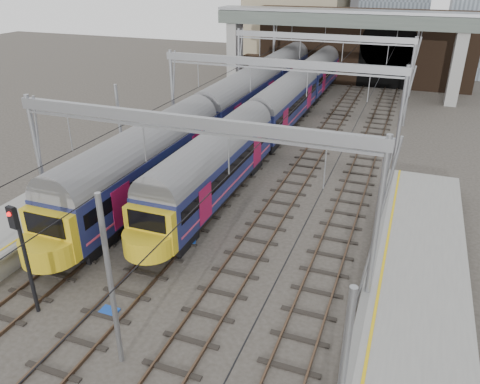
% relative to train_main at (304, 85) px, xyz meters
% --- Properties ---
extents(tracks, '(14.40, 80.00, 0.22)m').
position_rel_train_main_xyz_m(tracks, '(2.00, -23.75, -2.40)').
color(tracks, '#4C3828').
rests_on(tracks, ground).
extents(overhead_line, '(16.80, 80.00, 8.00)m').
position_rel_train_main_xyz_m(overhead_line, '(2.00, -17.26, 4.14)').
color(overhead_line, gray).
rests_on(overhead_line, ground).
extents(retaining_wall, '(28.00, 2.75, 9.00)m').
position_rel_train_main_xyz_m(retaining_wall, '(3.40, 13.19, 1.91)').
color(retaining_wall, '#2F1F15').
rests_on(retaining_wall, ground).
extents(overbridge, '(28.00, 3.00, 9.25)m').
position_rel_train_main_xyz_m(overbridge, '(2.00, 7.25, 4.84)').
color(overbridge, gray).
rests_on(overbridge, ground).
extents(train_main, '(2.69, 62.32, 4.67)m').
position_rel_train_main_xyz_m(train_main, '(0.00, 0.00, 0.00)').
color(train_main, black).
rests_on(train_main, ground).
extents(train_second, '(2.91, 67.34, 4.97)m').
position_rel_train_main_xyz_m(train_second, '(-4.00, 0.35, 0.13)').
color(train_second, black).
rests_on(train_second, ground).
extents(signal_near_left, '(0.38, 0.48, 5.14)m').
position_rel_train_main_xyz_m(signal_near_left, '(-2.94, -35.69, 0.80)').
color(signal_near_left, black).
rests_on(signal_near_left, ground).
extents(equip_cover_a, '(0.77, 0.55, 0.09)m').
position_rel_train_main_xyz_m(equip_cover_a, '(-0.05, -34.59, -2.38)').
color(equip_cover_a, '#1642AC').
rests_on(equip_cover_a, ground).
extents(equip_cover_b, '(1.00, 0.86, 0.10)m').
position_rel_train_main_xyz_m(equip_cover_b, '(0.60, -28.34, -2.37)').
color(equip_cover_b, '#1642AC').
rests_on(equip_cover_b, ground).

